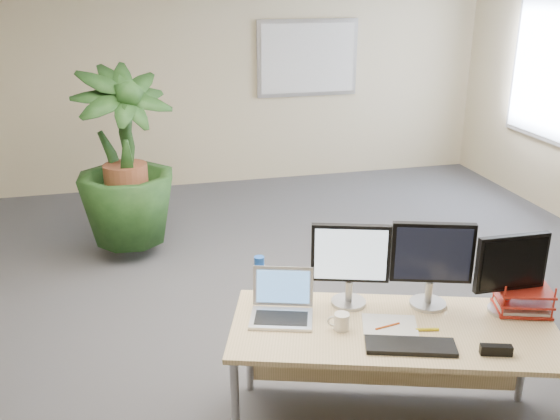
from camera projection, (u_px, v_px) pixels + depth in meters
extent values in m
plane|color=#414246|center=(300.00, 347.00, 4.48)|extent=(8.00, 8.00, 0.00)
cube|color=beige|center=(213.00, 77.00, 7.64)|extent=(7.00, 0.04, 2.70)
cube|color=silver|center=(308.00, 58.00, 7.82)|extent=(1.30, 0.03, 0.95)
cube|color=silver|center=(308.00, 58.00, 7.80)|extent=(1.20, 0.01, 0.85)
cube|color=silver|center=(550.00, 70.00, 6.82)|extent=(0.03, 1.30, 1.55)
cube|color=silver|center=(548.00, 70.00, 6.81)|extent=(0.01, 1.20, 1.45)
cube|color=tan|center=(394.00, 329.00, 3.43)|extent=(1.94, 1.27, 0.03)
cube|color=tan|center=(385.00, 348.00, 3.88)|extent=(1.62, 0.54, 0.54)
cylinder|color=#A6A6AA|center=(235.00, 413.00, 3.30)|extent=(0.05, 0.05, 0.66)
cylinder|color=#A6A6AA|center=(249.00, 345.00, 3.91)|extent=(0.05, 0.05, 0.66)
cylinder|color=#A6A6AA|center=(525.00, 355.00, 3.81)|extent=(0.05, 0.05, 0.66)
imported|color=#153412|center=(126.00, 180.00, 5.73)|extent=(1.11, 1.11, 1.50)
cylinder|color=#A6A6AA|center=(348.00, 302.00, 3.67)|extent=(0.20, 0.20, 0.02)
cylinder|color=#A6A6AA|center=(349.00, 291.00, 3.65)|extent=(0.04, 0.04, 0.12)
cube|color=black|center=(350.00, 253.00, 3.56)|extent=(0.44, 0.18, 0.35)
cube|color=silver|center=(351.00, 255.00, 3.54)|extent=(0.39, 0.13, 0.31)
cylinder|color=#A6A6AA|center=(428.00, 303.00, 3.65)|extent=(0.21, 0.21, 0.02)
cylinder|color=#A6A6AA|center=(429.00, 292.00, 3.63)|extent=(0.04, 0.04, 0.13)
cube|color=black|center=(432.00, 252.00, 3.54)|extent=(0.46, 0.18, 0.36)
cube|color=black|center=(433.00, 254.00, 3.52)|extent=(0.40, 0.14, 0.32)
cylinder|color=#A6A6AA|center=(505.00, 310.00, 3.58)|extent=(0.20, 0.20, 0.02)
cylinder|color=#A6A6AA|center=(506.00, 300.00, 3.56)|extent=(0.04, 0.04, 0.12)
cube|color=black|center=(512.00, 262.00, 3.48)|extent=(0.43, 0.04, 0.33)
cube|color=black|center=(514.00, 264.00, 3.46)|extent=(0.39, 0.01, 0.29)
cube|color=silver|center=(281.00, 319.00, 3.49)|extent=(0.40, 0.34, 0.02)
cube|color=black|center=(281.00, 318.00, 3.48)|extent=(0.33, 0.24, 0.00)
cube|color=silver|center=(283.00, 286.00, 3.59)|extent=(0.35, 0.16, 0.23)
cube|color=#5A99E9|center=(283.00, 287.00, 3.59)|extent=(0.30, 0.14, 0.19)
cube|color=black|center=(411.00, 346.00, 3.23)|extent=(0.49, 0.29, 0.03)
cylinder|color=white|center=(342.00, 322.00, 3.39)|extent=(0.08, 0.08, 0.09)
torus|color=white|center=(333.00, 323.00, 3.38)|extent=(0.07, 0.03, 0.06)
cube|color=silver|center=(390.00, 325.00, 3.43)|extent=(0.35, 0.30, 0.01)
cylinder|color=#D65317|center=(388.00, 326.00, 3.41)|extent=(0.15, 0.04, 0.01)
cylinder|color=yellow|center=(427.00, 329.00, 3.39)|extent=(0.13, 0.04, 0.02)
cylinder|color=silver|center=(260.00, 281.00, 3.73)|extent=(0.06, 0.06, 0.20)
cylinder|color=blue|center=(259.00, 261.00, 3.69)|extent=(0.06, 0.06, 0.06)
cylinder|color=blue|center=(259.00, 279.00, 3.73)|extent=(0.07, 0.07, 0.06)
cube|color=#A31F14|center=(521.00, 309.00, 3.59)|extent=(0.35, 0.31, 0.01)
cube|color=#A31F14|center=(523.00, 299.00, 3.57)|extent=(0.35, 0.31, 0.01)
cube|color=#A31F14|center=(524.00, 289.00, 3.55)|extent=(0.35, 0.31, 0.01)
cube|color=silver|center=(522.00, 307.00, 3.58)|extent=(0.32, 0.27, 0.02)
cube|color=black|center=(496.00, 350.00, 3.17)|extent=(0.17, 0.09, 0.05)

